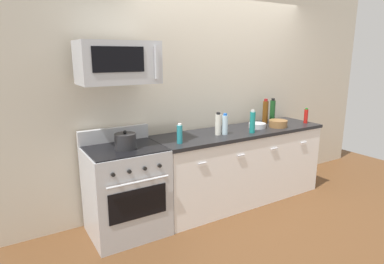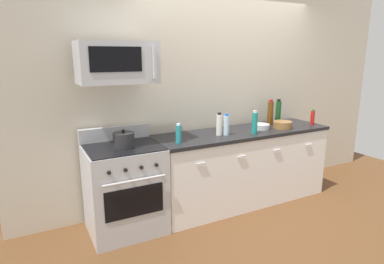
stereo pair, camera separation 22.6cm
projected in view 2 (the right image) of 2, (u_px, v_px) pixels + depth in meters
name	position (u px, v px, depth m)	size (l,w,h in m)	color
ground_plane	(241.00, 200.00, 4.16)	(6.42, 6.42, 0.00)	brown
back_wall	(226.00, 92.00, 4.20)	(5.35, 0.10, 2.70)	beige
counter_unit	(242.00, 166.00, 4.05)	(2.26, 0.66, 0.92)	white
range_oven	(125.00, 188.00, 3.37)	(0.76, 0.69, 1.07)	#B7BABF
microwave	(117.00, 62.00, 3.11)	(0.74, 0.44, 0.40)	#B7BABF
bottle_water_clear	(226.00, 125.00, 3.72)	(0.07, 0.07, 0.25)	silver
bottle_wine_green	(278.00, 112.00, 4.39)	(0.07, 0.07, 0.32)	#19471E
bottle_sparkling_teal	(255.00, 123.00, 3.76)	(0.06, 0.06, 0.28)	#197F7A
bottle_wine_amber	(270.00, 113.00, 4.26)	(0.07, 0.07, 0.33)	#59330F
bottle_dish_soap	(178.00, 134.00, 3.37)	(0.06, 0.06, 0.21)	teal
bottle_hot_sauce_red	(313.00, 117.00, 4.27)	(0.05, 0.05, 0.20)	#B21914
bottle_vinegar_white	(219.00, 125.00, 3.70)	(0.07, 0.07, 0.26)	silver
bowl_steel_prep	(261.00, 126.00, 4.04)	(0.21, 0.21, 0.06)	#B2B5BA
bowl_wooden_salad	(283.00, 125.00, 4.07)	(0.23, 0.23, 0.09)	brown
stockpot	(124.00, 140.00, 3.20)	(0.21, 0.21, 0.19)	#262628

